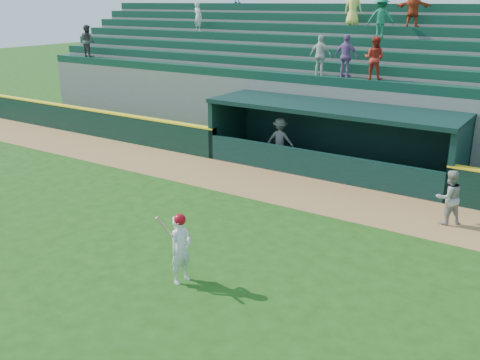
# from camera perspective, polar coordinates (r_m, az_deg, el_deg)

# --- Properties ---
(ground) EXTENTS (120.00, 120.00, 0.00)m
(ground) POSITION_cam_1_polar(r_m,az_deg,el_deg) (14.31, -3.56, -6.65)
(ground) COLOR #1B4511
(ground) RESTS_ON ground
(warning_track) EXTENTS (40.00, 3.00, 0.01)m
(warning_track) POSITION_cam_1_polar(r_m,az_deg,el_deg) (18.16, 5.76, -1.11)
(warning_track) COLOR olive
(warning_track) RESTS_ON ground
(field_wall_left) EXTENTS (15.50, 0.30, 1.20)m
(field_wall_left) POSITION_cam_1_polar(r_m,az_deg,el_deg) (26.80, -16.30, 6.01)
(field_wall_left) COLOR black
(field_wall_left) RESTS_ON ground
(wall_stripe_left) EXTENTS (15.50, 0.32, 0.06)m
(wall_stripe_left) POSITION_cam_1_polar(r_m,az_deg,el_deg) (26.68, -16.43, 7.33)
(wall_stripe_left) COLOR yellow
(wall_stripe_left) RESTS_ON field_wall_left
(dugout_player_front) EXTENTS (0.98, 0.98, 1.61)m
(dugout_player_front) POSITION_cam_1_polar(r_m,az_deg,el_deg) (16.26, 21.39, -1.74)
(dugout_player_front) COLOR #969691
(dugout_player_front) RESTS_ON ground
(dugout_player_inside) EXTENTS (1.20, 0.83, 1.71)m
(dugout_player_inside) POSITION_cam_1_polar(r_m,az_deg,el_deg) (21.38, 4.32, 4.35)
(dugout_player_inside) COLOR #9C9B97
(dugout_player_inside) RESTS_ON ground
(dugout) EXTENTS (9.40, 2.80, 2.46)m
(dugout) POSITION_cam_1_polar(r_m,az_deg,el_deg) (20.47, 9.98, 4.92)
(dugout) COLOR #60605C
(dugout) RESTS_ON ground
(stands) EXTENTS (34.50, 6.27, 7.50)m
(stands) POSITION_cam_1_polar(r_m,az_deg,el_deg) (24.45, 14.51, 9.31)
(stands) COLOR slate
(stands) RESTS_ON ground
(batter_at_plate) EXTENTS (0.56, 0.76, 1.67)m
(batter_at_plate) POSITION_cam_1_polar(r_m,az_deg,el_deg) (12.13, -6.34, -7.20)
(batter_at_plate) COLOR white
(batter_at_plate) RESTS_ON ground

